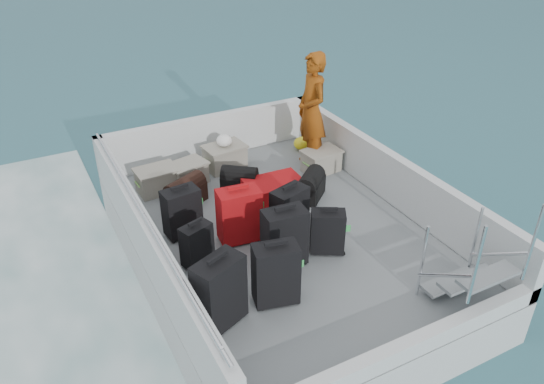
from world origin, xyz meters
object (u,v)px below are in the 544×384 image
Objects in this scene: crate_1 at (188,174)px; suitcase_3 at (276,275)px; suitcase_5 at (239,216)px; passenger at (312,111)px; suitcase_7 at (289,212)px; suitcase_6 at (327,232)px; suitcase_0 at (220,293)px; crate_2 at (225,158)px; suitcase_2 at (182,213)px; crate_0 at (157,181)px; suitcase_1 at (197,245)px; suitcase_4 at (285,238)px; crate_3 at (321,162)px; suitcase_8 at (274,191)px.

suitcase_3 is at bearing -91.08° from crate_1.
passenger reaches higher than suitcase_5.
suitcase_7 is 1.97m from crate_1.
suitcase_6 is (0.97, 0.49, -0.08)m from suitcase_3.
suitcase_0 reaches higher than crate_2.
crate_0 is at bearing 82.06° from suitcase_2.
suitcase_1 is 1.12m from suitcase_3.
suitcase_3 is 3.17m from crate_2.
crate_0 is at bearing -179.03° from crate_1.
crate_0 is (-0.81, 2.34, -0.20)m from suitcase_4.
suitcase_4 is at bearing -58.97° from suitcase_2.
suitcase_4 reaches higher than crate_1.
suitcase_7 is 1.22× the size of crate_3.
crate_0 is (-1.38, 2.38, -0.11)m from suitcase_6.
suitcase_5 is 1.76m from crate_0.
suitcase_0 is 2.92m from crate_0.
suitcase_4 is 1.24× the size of crate_2.
suitcase_6 is (0.57, -0.04, -0.08)m from suitcase_4.
suitcase_8 is at bearing 44.13° from suitcase_5.
suitcase_7 reaches higher than suitcase_2.
suitcase_2 is 1.22× the size of crate_3.
crate_3 reaches higher than crate_1.
suitcase_8 is (0.96, 1.86, -0.20)m from suitcase_3.
suitcase_0 is at bearing -116.73° from suitcase_1.
crate_2 reaches higher than suitcase_8.
suitcase_1 is at bearing 165.55° from suitcase_7.
suitcase_3 reaches higher than suitcase_1.
passenger is at bearing 65.16° from suitcase_3.
crate_1 is at bearing 0.97° from crate_0.
crate_1 is 2.10m from passenger.
suitcase_5 is 1.97m from crate_2.
suitcase_6 is 1.02× the size of crate_0.
suitcase_4 is (0.91, -0.45, 0.09)m from suitcase_1.
suitcase_0 is 1.08× the size of suitcase_4.
passenger is at bearing 34.05° from suitcase_7.
suitcase_6 reaches higher than crate_2.
suitcase_5 reaches higher than crate_0.
crate_2 is (1.39, 3.11, -0.22)m from suitcase_0.
crate_1 is at bearing 54.21° from suitcase_1.
crate_3 is (1.62, 1.76, -0.20)m from suitcase_4.
passenger reaches higher than suitcase_6.
suitcase_0 is at bearing -116.04° from suitcase_5.
suitcase_5 is at bearing -71.64° from crate_0.
suitcase_2 is at bearing 149.18° from suitcase_5.
suitcase_0 is 3.00m from crate_1.
crate_0 is at bearing 166.79° from crate_3.
suitcase_5 is 1.28× the size of crate_0.
suitcase_4 is 0.41× the size of passenger.
suitcase_2 reaches higher than suitcase_1.
suitcase_8 is 1.53× the size of crate_1.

